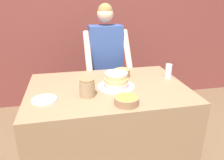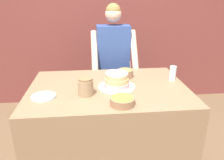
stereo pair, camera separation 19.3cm
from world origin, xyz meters
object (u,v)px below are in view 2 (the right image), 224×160
at_px(ceramic_plate, 44,96).
at_px(person_baker, 113,57).
at_px(stoneware_jar, 86,87).
at_px(drinking_glass, 173,73).
at_px(frosting_bowl_orange, 122,101).
at_px(frosting_bowl_olive, 125,73).
at_px(cake, 117,81).

bearing_deg(ceramic_plate, person_baker, 55.24).
xyz_separation_m(ceramic_plate, stoneware_jar, (0.35, 0.01, 0.07)).
xyz_separation_m(drinking_glass, ceramic_plate, (-1.19, -0.27, -0.07)).
xyz_separation_m(frosting_bowl_orange, ceramic_plate, (-0.63, 0.20, -0.03)).
bearing_deg(frosting_bowl_orange, frosting_bowl_olive, 78.88).
height_order(frosting_bowl_orange, stoneware_jar, stoneware_jar).
bearing_deg(drinking_glass, frosting_bowl_olive, 163.65).
bearing_deg(drinking_glass, person_baker, 125.51).
relative_size(frosting_bowl_olive, stoneware_jar, 1.20).
bearing_deg(stoneware_jar, frosting_bowl_orange, -36.56).
relative_size(drinking_glass, stoneware_jar, 0.95).
bearing_deg(ceramic_plate, stoneware_jar, 1.68).
distance_m(person_baker, frosting_bowl_olive, 0.59).
bearing_deg(ceramic_plate, drinking_glass, 12.65).
bearing_deg(stoneware_jar, ceramic_plate, -178.32).
height_order(person_baker, drinking_glass, person_baker).
relative_size(person_baker, frosting_bowl_olive, 8.92).
distance_m(drinking_glass, ceramic_plate, 1.22).
distance_m(frosting_bowl_olive, ceramic_plate, 0.85).
bearing_deg(frosting_bowl_olive, stoneware_jar, -135.65).
height_order(cake, stoneware_jar, stoneware_jar).
relative_size(frosting_bowl_olive, frosting_bowl_orange, 0.94).
bearing_deg(cake, ceramic_plate, -166.86).
bearing_deg(ceramic_plate, cake, 13.14).
height_order(person_baker, cake, person_baker).
xyz_separation_m(drinking_glass, stoneware_jar, (-0.84, -0.26, 0.00)).
height_order(cake, drinking_glass, drinking_glass).
distance_m(frosting_bowl_olive, drinking_glass, 0.47).
distance_m(person_baker, frosting_bowl_orange, 1.18).
distance_m(frosting_bowl_olive, frosting_bowl_orange, 0.61).
height_order(drinking_glass, ceramic_plate, drinking_glass).
bearing_deg(drinking_glass, ceramic_plate, -167.35).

